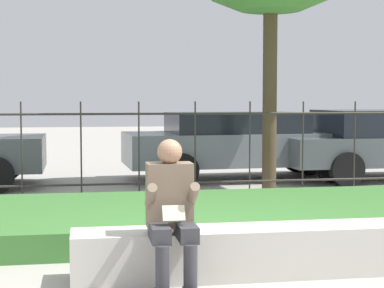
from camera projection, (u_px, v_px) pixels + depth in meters
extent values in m
plane|color=#A8A399|center=(224.00, 277.00, 5.65)|extent=(60.00, 60.00, 0.00)
cube|color=beige|center=(251.00, 251.00, 5.68)|extent=(3.14, 0.48, 0.44)
cube|color=#9B978F|center=(251.00, 271.00, 5.69)|extent=(3.02, 0.44, 0.08)
cylinder|color=#38383D|center=(162.00, 268.00, 4.96)|extent=(0.11, 0.11, 0.35)
cube|color=#38383D|center=(159.00, 232.00, 5.15)|extent=(0.15, 0.42, 0.13)
cylinder|color=#38383D|center=(190.00, 266.00, 5.00)|extent=(0.11, 0.11, 0.35)
cube|color=#38383D|center=(186.00, 232.00, 5.19)|extent=(0.15, 0.42, 0.13)
cube|color=#7A6651|center=(169.00, 195.00, 5.36)|extent=(0.38, 0.24, 0.54)
sphere|color=tan|center=(170.00, 152.00, 5.31)|extent=(0.21, 0.21, 0.21)
cylinder|color=#7A6651|center=(151.00, 196.00, 5.17)|extent=(0.08, 0.29, 0.24)
cylinder|color=#7A6651|center=(193.00, 195.00, 5.22)|extent=(0.08, 0.29, 0.24)
cube|color=beige|center=(174.00, 213.00, 5.11)|extent=(0.18, 0.09, 0.13)
cube|color=#3D7533|center=(188.00, 218.00, 7.65)|extent=(10.45, 2.69, 0.28)
cylinder|color=#332D28|center=(167.00, 183.00, 9.59)|extent=(8.45, 0.03, 0.03)
cylinder|color=#332D28|center=(167.00, 114.00, 9.52)|extent=(8.45, 0.03, 0.03)
cylinder|color=#332D28|center=(22.00, 155.00, 9.22)|extent=(0.02, 0.02, 1.52)
cylinder|color=#332D28|center=(81.00, 154.00, 9.35)|extent=(0.02, 0.02, 1.52)
cylinder|color=#332D28|center=(139.00, 153.00, 9.49)|extent=(0.02, 0.02, 1.52)
cylinder|color=#332D28|center=(195.00, 152.00, 9.63)|extent=(0.02, 0.02, 1.52)
cylinder|color=#332D28|center=(250.00, 151.00, 9.76)|extent=(0.02, 0.02, 1.52)
cylinder|color=#332D28|center=(303.00, 151.00, 9.90)|extent=(0.02, 0.02, 1.52)
cylinder|color=#332D28|center=(354.00, 150.00, 10.04)|extent=(0.02, 0.02, 1.52)
cube|color=slate|center=(245.00, 148.00, 12.46)|extent=(4.71, 2.02, 0.61)
cube|color=black|center=(236.00, 122.00, 12.38)|extent=(2.62, 1.69, 0.38)
cylinder|color=black|center=(332.00, 166.00, 11.95)|extent=(0.61, 0.23, 0.60)
cylinder|color=black|center=(297.00, 158.00, 13.63)|extent=(0.61, 0.23, 0.60)
cylinder|color=black|center=(182.00, 170.00, 11.33)|extent=(0.61, 0.23, 0.60)
cylinder|color=black|center=(164.00, 161.00, 13.01)|extent=(0.61, 0.23, 0.60)
cylinder|color=black|center=(7.00, 164.00, 12.26)|extent=(0.61, 0.21, 0.61)
cylinder|color=black|center=(347.00, 169.00, 11.38)|extent=(0.63, 0.22, 0.62)
cylinder|color=black|center=(308.00, 160.00, 13.15)|extent=(0.63, 0.22, 0.62)
cylinder|color=#4C3D28|center=(270.00, 78.00, 10.34)|extent=(0.23, 0.23, 3.78)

